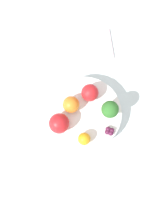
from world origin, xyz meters
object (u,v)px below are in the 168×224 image
at_px(apple_red, 90,93).
at_px(apple_green, 59,123).
at_px(orange_back, 84,139).
at_px(grape_cluster, 110,131).
at_px(orange_front, 71,105).
at_px(bowl, 84,114).
at_px(broccoli, 110,110).
at_px(napkin, 94,46).

relative_size(apple_red, apple_green, 0.88).
relative_size(orange_back, grape_cluster, 1.23).
bearing_deg(grape_cluster, orange_back, 75.25).
bearing_deg(orange_front, apple_red, -89.30).
bearing_deg(bowl, grape_cluster, -159.21).
bearing_deg(broccoli, orange_front, 48.47).
relative_size(apple_green, orange_back, 1.61).
relative_size(apple_green, orange_front, 1.18).
bearing_deg(orange_back, broccoli, -74.05).
distance_m(bowl, apple_red, 0.07).
relative_size(broccoli, orange_back, 1.92).
distance_m(bowl, grape_cluster, 0.10).
bearing_deg(bowl, broccoli, -121.39).
height_order(bowl, apple_red, apple_red).
bearing_deg(grape_cluster, orange_front, 23.88).
bearing_deg(orange_front, orange_back, 169.06).
bearing_deg(grape_cluster, broccoli, -30.48).
bearing_deg(orange_back, orange_front, -10.94).
distance_m(apple_green, orange_front, 0.06).
xyz_separation_m(apple_green, orange_back, (-0.07, -0.04, -0.01)).
relative_size(orange_front, orange_back, 1.36).
xyz_separation_m(orange_back, grape_cluster, (-0.02, -0.07, -0.01)).
distance_m(apple_red, apple_green, 0.12).
bearing_deg(broccoli, napkin, -23.17).
distance_m(broccoli, napkin, 0.25).
xyz_separation_m(bowl, broccoli, (-0.04, -0.06, 0.06)).
bearing_deg(apple_green, bowl, -94.63).
bearing_deg(bowl, apple_green, 85.37).
relative_size(orange_front, grape_cluster, 1.67).
xyz_separation_m(bowl, napkin, (0.18, -0.15, -0.02)).
bearing_deg(orange_front, grape_cluster, -156.12).
relative_size(apple_green, grape_cluster, 1.98).
height_order(apple_red, grape_cluster, apple_red).
bearing_deg(apple_green, apple_red, -75.98).
xyz_separation_m(orange_front, grape_cluster, (-0.12, -0.05, -0.02)).
bearing_deg(napkin, bowl, 139.57).
height_order(broccoli, apple_red, broccoli).
xyz_separation_m(apple_red, apple_green, (-0.03, 0.12, 0.00)).
xyz_separation_m(broccoli, apple_green, (0.04, 0.14, -0.01)).
height_order(apple_green, napkin, apple_green).
relative_size(apple_red, napkin, 0.34).
bearing_deg(apple_green, broccoli, -107.43).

